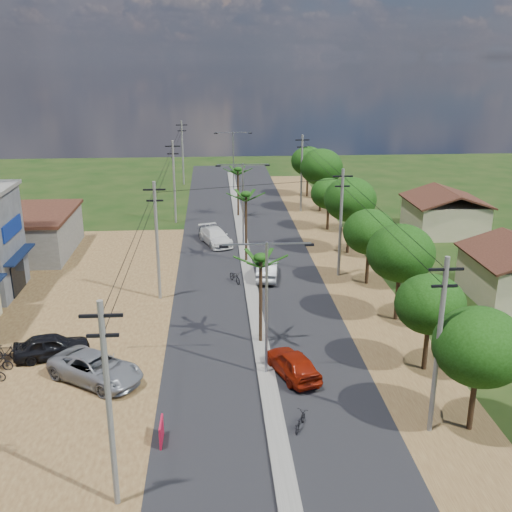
# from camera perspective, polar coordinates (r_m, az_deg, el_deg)

# --- Properties ---
(ground) EXTENTS (160.00, 160.00, 0.00)m
(ground) POSITION_cam_1_polar(r_m,az_deg,el_deg) (35.15, 0.96, -11.23)
(ground) COLOR black
(ground) RESTS_ON ground
(road) EXTENTS (12.00, 110.00, 0.04)m
(road) POSITION_cam_1_polar(r_m,az_deg,el_deg) (48.71, -0.60, -2.47)
(road) COLOR black
(road) RESTS_ON ground
(median) EXTENTS (1.00, 90.00, 0.18)m
(median) POSITION_cam_1_polar(r_m,az_deg,el_deg) (51.49, -0.81, -1.21)
(median) COLOR #605E56
(median) RESTS_ON ground
(dirt_lot_west) EXTENTS (18.00, 46.00, 0.04)m
(dirt_lot_west) POSITION_cam_1_polar(r_m,az_deg,el_deg) (43.90, -20.05, -6.08)
(dirt_lot_west) COLOR #54371C
(dirt_lot_west) RESTS_ON ground
(dirt_shoulder_east) EXTENTS (5.00, 90.00, 0.03)m
(dirt_shoulder_east) POSITION_cam_1_polar(r_m,az_deg,el_deg) (49.92, 9.19, -2.20)
(dirt_shoulder_east) COLOR #54371C
(dirt_shoulder_east) RESTS_ON ground
(low_shed) EXTENTS (10.40, 10.40, 3.95)m
(low_shed) POSITION_cam_1_polar(r_m,az_deg,el_deg) (59.42, -21.85, 2.02)
(low_shed) COLOR #605E56
(low_shed) RESTS_ON ground
(house_east_far) EXTENTS (7.60, 7.50, 4.60)m
(house_east_far) POSITION_cam_1_polar(r_m,az_deg,el_deg) (64.84, 17.55, 4.18)
(house_east_far) COLOR tan
(house_east_far) RESTS_ON ground
(tree_east_a) EXTENTS (4.40, 4.40, 6.37)m
(tree_east_a) POSITION_cam_1_polar(r_m,az_deg,el_deg) (30.23, 20.52, -8.10)
(tree_east_a) COLOR black
(tree_east_a) RESTS_ON ground
(tree_east_b) EXTENTS (4.00, 4.00, 5.83)m
(tree_east_b) POSITION_cam_1_polar(r_m,az_deg,el_deg) (35.32, 16.25, -4.43)
(tree_east_b) COLOR black
(tree_east_b) RESTS_ON ground
(tree_east_c) EXTENTS (4.60, 4.60, 6.83)m
(tree_east_c) POSITION_cam_1_polar(r_m,az_deg,el_deg) (41.39, 13.62, 0.27)
(tree_east_c) COLOR black
(tree_east_c) RESTS_ON ground
(tree_east_d) EXTENTS (4.20, 4.20, 6.13)m
(tree_east_d) POSITION_cam_1_polar(r_m,az_deg,el_deg) (47.88, 10.77, 2.27)
(tree_east_d) COLOR black
(tree_east_d) RESTS_ON ground
(tree_east_e) EXTENTS (4.80, 4.80, 7.14)m
(tree_east_e) POSITION_cam_1_polar(r_m,az_deg,el_deg) (55.25, 8.95, 5.33)
(tree_east_e) COLOR black
(tree_east_e) RESTS_ON ground
(tree_east_f) EXTENTS (3.80, 3.80, 5.52)m
(tree_east_f) POSITION_cam_1_polar(r_m,az_deg,el_deg) (63.06, 6.94, 5.92)
(tree_east_f) COLOR black
(tree_east_f) RESTS_ON ground
(tree_east_g) EXTENTS (5.00, 5.00, 7.38)m
(tree_east_g) POSITION_cam_1_polar(r_m,az_deg,el_deg) (70.62, 6.25, 8.40)
(tree_east_g) COLOR black
(tree_east_g) RESTS_ON ground
(tree_east_h) EXTENTS (4.40, 4.40, 6.52)m
(tree_east_h) POSITION_cam_1_polar(r_m,az_deg,el_deg) (78.45, 4.98, 8.99)
(tree_east_h) COLOR black
(tree_east_h) RESTS_ON ground
(palm_median_near) EXTENTS (2.00, 2.00, 6.15)m
(palm_median_near) POSITION_cam_1_polar(r_m,az_deg,el_deg) (36.51, 0.45, -0.52)
(palm_median_near) COLOR black
(palm_median_near) RESTS_ON ground
(palm_median_mid) EXTENTS (2.00, 2.00, 6.55)m
(palm_median_mid) POSITION_cam_1_polar(r_m,az_deg,el_deg) (51.79, -0.97, 5.60)
(palm_median_mid) COLOR black
(palm_median_mid) RESTS_ON ground
(palm_median_far) EXTENTS (2.00, 2.00, 5.85)m
(palm_median_far) POSITION_cam_1_polar(r_m,az_deg,el_deg) (67.58, -1.74, 8.07)
(palm_median_far) COLOR black
(palm_median_far) RESTS_ON ground
(streetlight_near) EXTENTS (5.10, 0.18, 8.00)m
(streetlight_near) POSITION_cam_1_polar(r_m,az_deg,el_deg) (33.05, 1.01, -4.00)
(streetlight_near) COLOR gray
(streetlight_near) RESTS_ON ground
(streetlight_mid) EXTENTS (5.10, 0.18, 8.00)m
(streetlight_mid) POSITION_cam_1_polar(r_m,az_deg,el_deg) (56.90, -1.25, 5.62)
(streetlight_mid) COLOR gray
(streetlight_mid) RESTS_ON ground
(streetlight_far) EXTENTS (5.10, 0.18, 8.00)m
(streetlight_far) POSITION_cam_1_polar(r_m,az_deg,el_deg) (81.45, -2.17, 9.50)
(streetlight_far) COLOR gray
(streetlight_far) RESTS_ON ground
(utility_pole_w_a) EXTENTS (1.60, 0.24, 9.00)m
(utility_pole_w_a) POSITION_cam_1_polar(r_m,az_deg,el_deg) (24.38, -13.85, -13.38)
(utility_pole_w_a) COLOR #605E56
(utility_pole_w_a) RESTS_ON ground
(utility_pole_w_b) EXTENTS (1.60, 0.24, 9.00)m
(utility_pole_w_b) POSITION_cam_1_polar(r_m,az_deg,el_deg) (44.46, -9.42, 1.66)
(utility_pole_w_b) COLOR #605E56
(utility_pole_w_b) RESTS_ON ground
(utility_pole_w_c) EXTENTS (1.60, 0.24, 9.00)m
(utility_pole_w_c) POSITION_cam_1_polar(r_m,az_deg,el_deg) (65.78, -7.81, 7.17)
(utility_pole_w_c) COLOR #605E56
(utility_pole_w_c) RESTS_ON ground
(utility_pole_w_d) EXTENTS (1.60, 0.24, 9.00)m
(utility_pole_w_d) POSITION_cam_1_polar(r_m,az_deg,el_deg) (86.45, -7.01, 9.88)
(utility_pole_w_d) COLOR #605E56
(utility_pole_w_d) RESTS_ON ground
(utility_pole_e_a) EXTENTS (1.60, 0.24, 9.00)m
(utility_pole_e_a) POSITION_cam_1_polar(r_m,az_deg,el_deg) (29.36, 16.99, -7.93)
(utility_pole_e_a) COLOR #605E56
(utility_pole_e_a) RESTS_ON ground
(utility_pole_e_b) EXTENTS (1.60, 0.24, 9.00)m
(utility_pole_e_b) POSITION_cam_1_polar(r_m,az_deg,el_deg) (49.20, 8.08, 3.35)
(utility_pole_e_b) COLOR #605E56
(utility_pole_e_b) RESTS_ON ground
(utility_pole_e_c) EXTENTS (1.60, 0.24, 9.00)m
(utility_pole_e_c) POSITION_cam_1_polar(r_m,az_deg,el_deg) (70.33, 4.37, 8.02)
(utility_pole_e_c) COLOR #605E56
(utility_pole_e_c) RESTS_ON ground
(car_red_near) EXTENTS (3.20, 4.81, 1.52)m
(car_red_near) POSITION_cam_1_polar(r_m,az_deg,el_deg) (34.71, 3.52, -10.24)
(car_red_near) COLOR maroon
(car_red_near) RESTS_ON ground
(car_silver_mid) EXTENTS (2.29, 4.91, 1.56)m
(car_silver_mid) POSITION_cam_1_polar(r_m,az_deg,el_deg) (49.25, 1.09, -1.30)
(car_silver_mid) COLOR gray
(car_silver_mid) RESTS_ON ground
(car_white_far) EXTENTS (3.72, 5.66, 1.52)m
(car_white_far) POSITION_cam_1_polar(r_m,az_deg,el_deg) (58.39, -3.88, 1.83)
(car_white_far) COLOR silver
(car_white_far) RESTS_ON ground
(car_parked_silver) EXTENTS (6.17, 5.41, 1.58)m
(car_parked_silver) POSITION_cam_1_polar(r_m,az_deg,el_deg) (35.29, -15.00, -10.32)
(car_parked_silver) COLOR gray
(car_parked_silver) RESTS_ON ground
(car_parked_dark) EXTENTS (4.71, 2.79, 1.50)m
(car_parked_dark) POSITION_cam_1_polar(r_m,az_deg,el_deg) (38.64, -18.88, -8.15)
(car_parked_dark) COLOR black
(car_parked_dark) RESTS_ON ground
(moto_rider_east) EXTENTS (1.13, 1.64, 0.82)m
(moto_rider_east) POSITION_cam_1_polar(r_m,az_deg,el_deg) (30.52, 4.22, -15.44)
(moto_rider_east) COLOR black
(moto_rider_east) RESTS_ON ground
(moto_rider_west_a) EXTENTS (1.32, 1.95, 0.97)m
(moto_rider_west_a) POSITION_cam_1_polar(r_m,az_deg,el_deg) (48.45, -2.01, -2.01)
(moto_rider_west_a) COLOR black
(moto_rider_west_a) RESTS_ON ground
(moto_rider_west_b) EXTENTS (0.67, 1.64, 0.96)m
(moto_rider_west_b) POSITION_cam_1_polar(r_m,az_deg,el_deg) (61.17, -5.37, 2.29)
(moto_rider_west_b) COLOR black
(moto_rider_west_b) RESTS_ON ground
(roadside_sign) EXTENTS (0.11, 1.37, 1.14)m
(roadside_sign) POSITION_cam_1_polar(r_m,az_deg,el_deg) (29.77, -9.00, -16.23)
(roadside_sign) COLOR #A20F29
(roadside_sign) RESTS_ON ground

